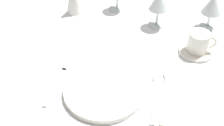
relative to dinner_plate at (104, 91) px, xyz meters
name	(u,v)px	position (x,y,z in m)	size (l,w,h in m)	color
dining_table	(113,58)	(-0.03, 0.27, -0.09)	(1.80, 1.11, 0.74)	white
dinner_plate	(104,91)	(0.00, 0.00, 0.00)	(0.25, 0.25, 0.02)	white
fork_outer	(58,81)	(-0.16, 0.02, -0.01)	(0.02, 0.21, 0.00)	beige
spoon_soup	(155,91)	(0.15, 0.04, -0.01)	(0.03, 0.21, 0.01)	beige
spoon_dessert	(166,89)	(0.19, 0.05, -0.01)	(0.03, 0.23, 0.01)	beige
saucer_left	(196,50)	(0.28, 0.27, 0.00)	(0.13, 0.13, 0.01)	white
coffee_cup_left	(199,41)	(0.28, 0.27, 0.04)	(0.10, 0.08, 0.07)	white
wine_glass_centre	(213,5)	(0.33, 0.44, 0.09)	(0.08, 0.08, 0.14)	silver
wine_glass_right	(159,2)	(0.12, 0.41, 0.10)	(0.08, 0.08, 0.15)	silver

